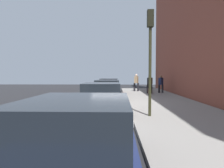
% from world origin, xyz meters
% --- Properties ---
extents(ground_plane, '(56.00, 56.00, 0.00)m').
position_xyz_m(ground_plane, '(0.00, 0.00, 0.00)').
color(ground_plane, black).
extents(sidewalk, '(28.00, 4.60, 0.15)m').
position_xyz_m(sidewalk, '(0.00, -3.30, 0.07)').
color(sidewalk, gray).
rests_on(sidewalk, ground).
extents(lane_stripe_centre, '(28.00, 0.14, 0.01)m').
position_xyz_m(lane_stripe_centre, '(0.00, 3.20, 0.00)').
color(lane_stripe_centre, gold).
rests_on(lane_stripe_centre, ground).
extents(snow_bank_curb, '(8.87, 0.56, 0.22)m').
position_xyz_m(snow_bank_curb, '(-2.02, -0.70, 0.11)').
color(snow_bank_curb, white).
rests_on(snow_bank_curb, ground).
extents(parked_car_navy, '(4.63, 1.95, 1.51)m').
position_xyz_m(parked_car_navy, '(-10.75, 0.24, 0.76)').
color(parked_car_navy, black).
rests_on(parked_car_navy, ground).
extents(parked_car_silver, '(4.25, 1.99, 1.51)m').
position_xyz_m(parked_car_silver, '(-4.32, 0.32, 0.76)').
color(parked_car_silver, black).
rests_on(parked_car_silver, ground).
extents(parked_car_black, '(4.47, 1.94, 1.51)m').
position_xyz_m(parked_car_black, '(1.17, 0.26, 0.76)').
color(parked_car_black, black).
rests_on(parked_car_black, ground).
extents(parked_car_red, '(4.50, 1.99, 1.51)m').
position_xyz_m(parked_car_red, '(6.78, 0.33, 0.76)').
color(parked_car_red, black).
rests_on(parked_car_red, ground).
extents(pedestrian_navy_coat, '(0.52, 0.51, 1.66)m').
position_xyz_m(pedestrian_navy_coat, '(6.96, -4.58, 1.03)').
color(pedestrian_navy_coat, black).
rests_on(pedestrian_navy_coat, sidewalk).
extents(pedestrian_brown_coat, '(0.52, 0.48, 1.62)m').
position_xyz_m(pedestrian_brown_coat, '(9.28, -3.92, 1.02)').
color(pedestrian_brown_coat, black).
rests_on(pedestrian_brown_coat, sidewalk).
extents(pedestrian_tan_coat, '(0.57, 0.56, 1.80)m').
position_xyz_m(pedestrian_tan_coat, '(9.04, -2.43, 1.11)').
color(pedestrian_tan_coat, black).
rests_on(pedestrian_tan_coat, sidewalk).
extents(pedestrian_black_coat, '(0.53, 0.50, 1.66)m').
position_xyz_m(pedestrian_black_coat, '(6.37, -3.41, 1.03)').
color(pedestrian_black_coat, black).
rests_on(pedestrian_black_coat, sidewalk).
extents(traffic_light_pole, '(0.35, 0.26, 4.40)m').
position_xyz_m(traffic_light_pole, '(-4.97, -1.76, 3.12)').
color(traffic_light_pole, '#2D2D19').
rests_on(traffic_light_pole, sidewalk).
extents(rolling_suitcase, '(0.34, 0.22, 0.87)m').
position_xyz_m(rolling_suitcase, '(5.85, -3.33, 0.41)').
color(rolling_suitcase, '#471E19').
rests_on(rolling_suitcase, sidewalk).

